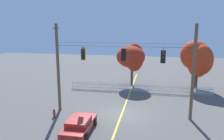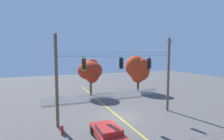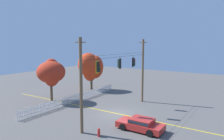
{
  "view_description": "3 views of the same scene",
  "coord_description": "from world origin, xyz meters",
  "px_view_note": "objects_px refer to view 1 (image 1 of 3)",
  "views": [
    {
      "loc": [
        2.9,
        -20.43,
        8.57
      ],
      "look_at": [
        -0.98,
        0.23,
        4.26
      ],
      "focal_mm": 36.68,
      "sensor_mm": 36.0,
      "label": 1
    },
    {
      "loc": [
        -7.54,
        -16.67,
        6.79
      ],
      "look_at": [
        -0.67,
        0.43,
        5.05
      ],
      "focal_mm": 28.45,
      "sensor_mm": 36.0,
      "label": 2
    },
    {
      "loc": [
        -20.43,
        -12.52,
        8.06
      ],
      "look_at": [
        -0.59,
        0.48,
        5.08
      ],
      "focal_mm": 34.83,
      "sensor_mm": 36.0,
      "label": 3
    }
  ],
  "objects_px": {
    "traffic_signal_eastbound_side": "(163,57)",
    "autumn_maple_mid": "(198,58)",
    "traffic_signal_northbound_primary": "(124,55)",
    "autumn_maple_near_fence": "(132,57)",
    "traffic_signal_westbound_side": "(83,54)",
    "fire_hydrant": "(54,113)",
    "parked_car": "(79,125)"
  },
  "relations": [
    {
      "from": "autumn_maple_near_fence",
      "to": "traffic_signal_westbound_side",
      "type": "bearing_deg",
      "value": -108.23
    },
    {
      "from": "traffic_signal_eastbound_side",
      "to": "autumn_maple_mid",
      "type": "height_order",
      "value": "traffic_signal_eastbound_side"
    },
    {
      "from": "traffic_signal_westbound_side",
      "to": "autumn_maple_near_fence",
      "type": "height_order",
      "value": "traffic_signal_westbound_side"
    },
    {
      "from": "traffic_signal_westbound_side",
      "to": "autumn_maple_mid",
      "type": "height_order",
      "value": "traffic_signal_westbound_side"
    },
    {
      "from": "traffic_signal_eastbound_side",
      "to": "parked_car",
      "type": "bearing_deg",
      "value": -147.19
    },
    {
      "from": "traffic_signal_northbound_primary",
      "to": "traffic_signal_eastbound_side",
      "type": "xyz_separation_m",
      "value": [
        3.5,
        0.02,
        -0.12
      ]
    },
    {
      "from": "fire_hydrant",
      "to": "traffic_signal_westbound_side",
      "type": "bearing_deg",
      "value": 36.9
    },
    {
      "from": "traffic_signal_eastbound_side",
      "to": "fire_hydrant",
      "type": "xyz_separation_m",
      "value": [
        -9.73,
        -1.77,
        -5.27
      ]
    },
    {
      "from": "traffic_signal_northbound_primary",
      "to": "autumn_maple_mid",
      "type": "height_order",
      "value": "traffic_signal_northbound_primary"
    },
    {
      "from": "traffic_signal_westbound_side",
      "to": "traffic_signal_northbound_primary",
      "type": "distance_m",
      "value": 3.87
    },
    {
      "from": "traffic_signal_westbound_side",
      "to": "autumn_maple_near_fence",
      "type": "bearing_deg",
      "value": 71.77
    },
    {
      "from": "traffic_signal_westbound_side",
      "to": "autumn_maple_mid",
      "type": "distance_m",
      "value": 16.36
    },
    {
      "from": "traffic_signal_westbound_side",
      "to": "fire_hydrant",
      "type": "bearing_deg",
      "value": -143.1
    },
    {
      "from": "traffic_signal_northbound_primary",
      "to": "parked_car",
      "type": "xyz_separation_m",
      "value": [
        -2.98,
        -4.16,
        -5.16
      ]
    },
    {
      "from": "autumn_maple_near_fence",
      "to": "fire_hydrant",
      "type": "xyz_separation_m",
      "value": [
        -5.92,
        -12.57,
        -3.62
      ]
    },
    {
      "from": "traffic_signal_westbound_side",
      "to": "parked_car",
      "type": "bearing_deg",
      "value": -78.0
    },
    {
      "from": "traffic_signal_northbound_primary",
      "to": "fire_hydrant",
      "type": "height_order",
      "value": "traffic_signal_northbound_primary"
    },
    {
      "from": "traffic_signal_eastbound_side",
      "to": "traffic_signal_westbound_side",
      "type": "bearing_deg",
      "value": 180.0
    },
    {
      "from": "autumn_maple_mid",
      "to": "parked_car",
      "type": "relative_size",
      "value": 1.47
    },
    {
      "from": "traffic_signal_westbound_side",
      "to": "parked_car",
      "type": "height_order",
      "value": "traffic_signal_westbound_side"
    },
    {
      "from": "autumn_maple_mid",
      "to": "fire_hydrant",
      "type": "bearing_deg",
      "value": -139.25
    },
    {
      "from": "parked_car",
      "to": "fire_hydrant",
      "type": "bearing_deg",
      "value": 143.41
    },
    {
      "from": "autumn_maple_mid",
      "to": "traffic_signal_northbound_primary",
      "type": "bearing_deg",
      "value": -127.66
    },
    {
      "from": "traffic_signal_westbound_side",
      "to": "traffic_signal_northbound_primary",
      "type": "height_order",
      "value": "same"
    },
    {
      "from": "traffic_signal_northbound_primary",
      "to": "parked_car",
      "type": "distance_m",
      "value": 7.27
    },
    {
      "from": "autumn_maple_near_fence",
      "to": "autumn_maple_mid",
      "type": "relative_size",
      "value": 0.92
    },
    {
      "from": "fire_hydrant",
      "to": "parked_car",
      "type": "bearing_deg",
      "value": -36.59
    },
    {
      "from": "traffic_signal_northbound_primary",
      "to": "fire_hydrant",
      "type": "bearing_deg",
      "value": -164.3
    },
    {
      "from": "traffic_signal_eastbound_side",
      "to": "autumn_maple_mid",
      "type": "xyz_separation_m",
      "value": [
        4.83,
        10.77,
        -1.61
      ]
    },
    {
      "from": "parked_car",
      "to": "fire_hydrant",
      "type": "distance_m",
      "value": 4.05
    },
    {
      "from": "fire_hydrant",
      "to": "traffic_signal_northbound_primary",
      "type": "bearing_deg",
      "value": 15.7
    },
    {
      "from": "traffic_signal_eastbound_side",
      "to": "parked_car",
      "type": "relative_size",
      "value": 0.33
    }
  ]
}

